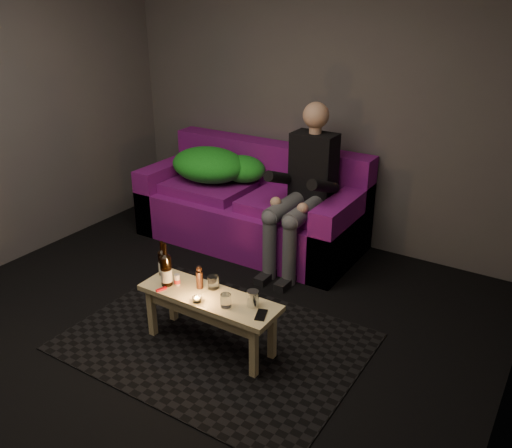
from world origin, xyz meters
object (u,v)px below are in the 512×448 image
(sofa, at_px, (253,208))
(coffee_table, at_px, (209,305))
(steel_cup, at_px, (253,298))
(person, at_px, (304,185))
(beer_bottle_b, at_px, (166,270))
(beer_bottle_a, at_px, (163,262))

(sofa, height_order, coffee_table, sofa)
(coffee_table, xyz_separation_m, steel_cup, (0.31, 0.05, 0.12))
(sofa, height_order, person, person)
(person, relative_size, coffee_table, 1.42)
(sofa, distance_m, beer_bottle_b, 1.67)
(coffee_table, bearing_deg, sofa, 112.76)
(sofa, bearing_deg, beer_bottle_a, -81.42)
(sofa, bearing_deg, coffee_table, -67.24)
(coffee_table, relative_size, beer_bottle_b, 3.15)
(person, distance_m, steel_cup, 1.44)
(steel_cup, bearing_deg, coffee_table, -171.27)
(sofa, height_order, beer_bottle_a, sofa)
(beer_bottle_b, height_order, steel_cup, beer_bottle_b)
(sofa, bearing_deg, beer_bottle_b, -78.02)
(sofa, xyz_separation_m, steel_cup, (0.97, -1.54, 0.13))
(coffee_table, distance_m, beer_bottle_b, 0.37)
(sofa, height_order, steel_cup, sofa)
(sofa, distance_m, coffee_table, 1.72)
(person, height_order, beer_bottle_a, person)
(beer_bottle_a, bearing_deg, sofa, 98.58)
(sofa, distance_m, steel_cup, 1.83)
(beer_bottle_a, xyz_separation_m, beer_bottle_b, (0.11, -0.10, 0.02))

